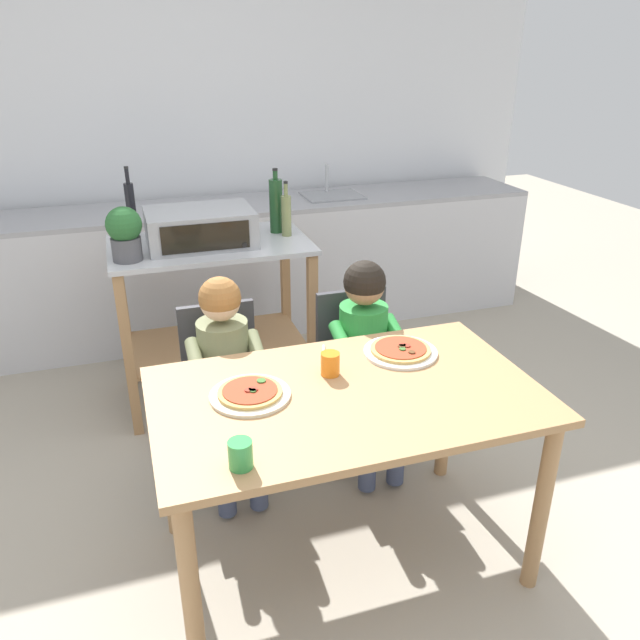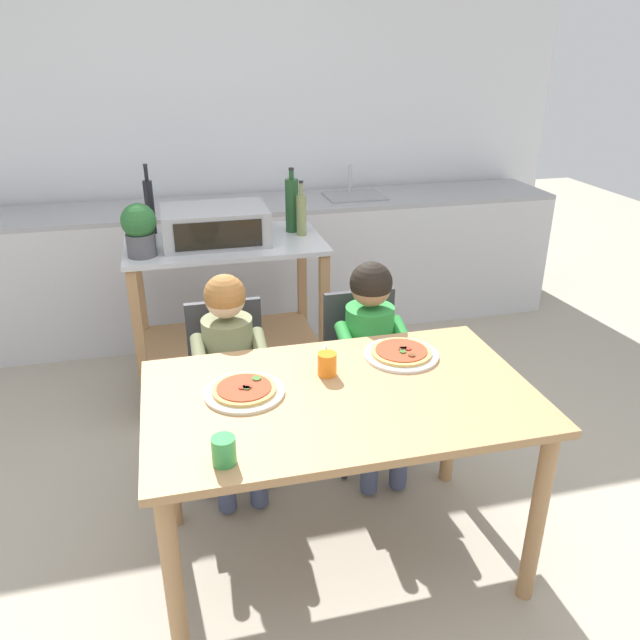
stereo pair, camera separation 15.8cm
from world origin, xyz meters
name	(u,v)px [view 2 (the right image)]	position (x,y,z in m)	size (l,w,h in m)	color
ground_plane	(286,414)	(0.00, 1.07, 0.00)	(10.72, 10.72, 0.00)	#A89E8C
back_wall_tiled	(236,124)	(0.00, 2.74, 1.35)	(4.78, 0.12, 2.70)	silver
kitchen_counter	(251,265)	(0.00, 2.33, 0.44)	(4.30, 0.60, 1.09)	silver
kitchen_island_cart	(228,293)	(-0.25, 1.42, 0.61)	(1.04, 0.63, 0.91)	#B7BABF
toaster_oven	(215,225)	(-0.29, 1.40, 1.00)	(0.54, 0.40, 0.18)	#999BA0
bottle_dark_olive_oil	(301,214)	(0.17, 1.42, 1.03)	(0.05, 0.05, 0.30)	olive
bottle_brown_beer	(150,206)	(-0.62, 1.65, 1.07)	(0.05, 0.05, 0.38)	black
bottle_squat_spirits	(292,205)	(0.14, 1.50, 1.06)	(0.07, 0.07, 0.35)	#1E4723
potted_herb_plant	(139,229)	(-0.67, 1.25, 1.05)	(0.17, 0.17, 0.26)	#4C4C51
dining_table	(340,418)	(0.00, 0.00, 0.65)	(1.37, 0.82, 0.76)	#AD7F51
dining_chair_left	(229,378)	(-0.33, 0.70, 0.48)	(0.36, 0.36, 0.81)	#333338
dining_chair_right	(364,365)	(0.31, 0.67, 0.48)	(0.36, 0.36, 0.81)	#333338
child_in_olive_shirt	(230,361)	(-0.33, 0.57, 0.63)	(0.32, 0.42, 0.98)	#424C6B
child_in_green_shirt	(373,345)	(0.31, 0.54, 0.65)	(0.32, 0.42, 0.99)	#424C6B
pizza_plate_cream	(244,391)	(-0.33, 0.07, 0.77)	(0.28, 0.28, 0.03)	beige
pizza_plate_white	(401,353)	(0.31, 0.21, 0.77)	(0.29, 0.29, 0.03)	white
drinking_cup_green	(224,451)	(-0.44, -0.30, 0.80)	(0.07, 0.07, 0.09)	green
drinking_cup_orange	(327,364)	(-0.01, 0.14, 0.80)	(0.07, 0.07, 0.09)	orange
serving_spoon	(324,354)	(0.01, 0.29, 0.76)	(0.01, 0.01, 0.14)	#B7BABF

